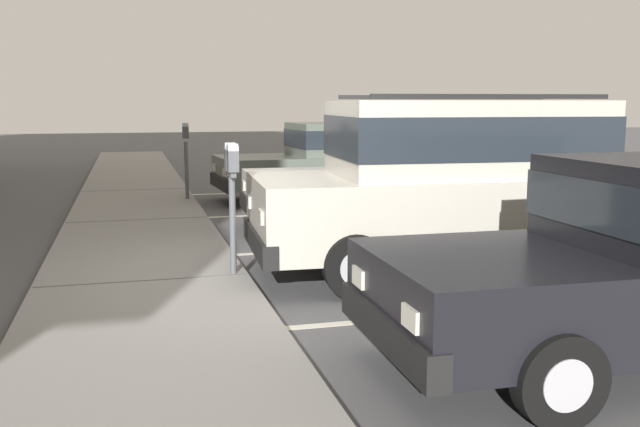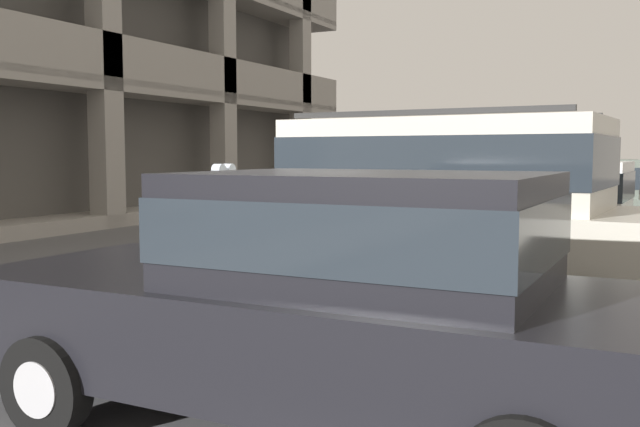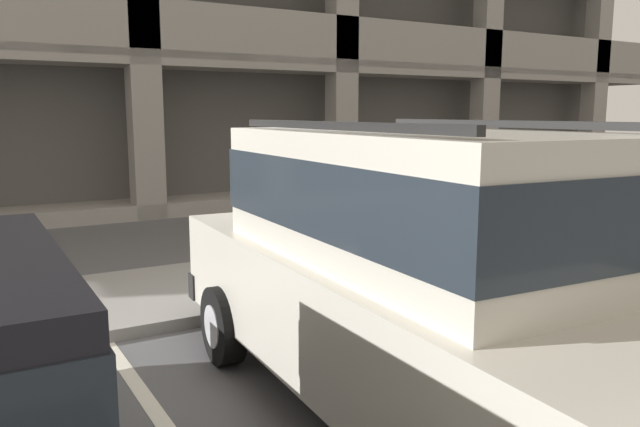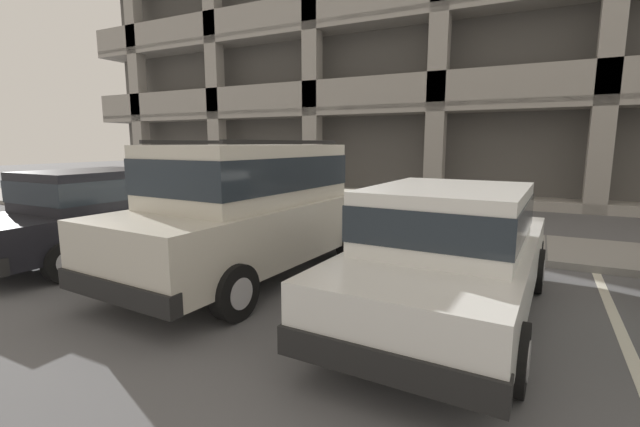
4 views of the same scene
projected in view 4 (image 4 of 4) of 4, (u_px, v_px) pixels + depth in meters
The scene contains 8 objects.
ground_plane at pixel (321, 246), 8.56m from camera, with size 80.00×80.00×0.10m.
sidewalk at pixel (347, 230), 9.68m from camera, with size 40.00×2.20×0.12m.
parking_stall_lines at pixel (370, 273), 6.62m from camera, with size 12.63×4.80×0.01m.
silver_suv at pixel (252, 205), 6.38m from camera, with size 2.21×4.88×2.03m.
red_sedan at pixel (103, 210), 7.56m from camera, with size 1.89×4.50×1.54m.
dark_hatchback at pixel (450, 249), 4.79m from camera, with size 1.97×4.55×1.54m.
parking_meter_near at pixel (333, 185), 8.63m from camera, with size 0.35×0.12×1.41m.
parking_garage at pixel (469, 8), 17.66m from camera, with size 32.00×10.00×16.25m.
Camera 4 is at (3.79, -7.43, 1.99)m, focal length 24.00 mm.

